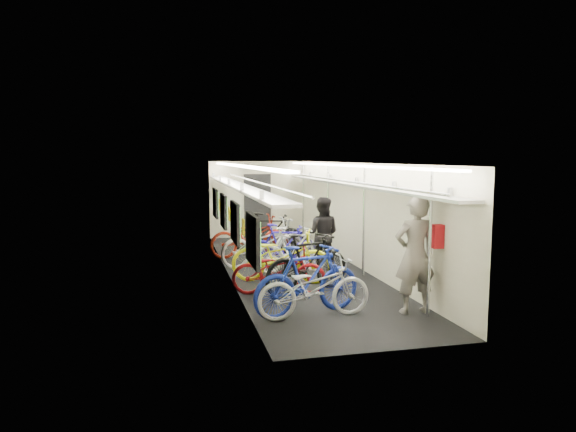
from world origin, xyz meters
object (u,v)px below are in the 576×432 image
bicycle_0 (314,288)px  backpack (441,236)px  bicycle_1 (308,280)px  passenger_mid (322,234)px  passenger_near (415,255)px

bicycle_0 → backpack: 2.17m
bicycle_0 → bicycle_1: bicycle_1 is taller
bicycle_0 → passenger_mid: 3.49m
bicycle_0 → bicycle_1: size_ratio=0.96×
passenger_near → backpack: (0.33, -0.19, 0.32)m
bicycle_1 → backpack: backpack is taller
passenger_near → passenger_mid: (-0.54, 3.40, -0.14)m
passenger_near → passenger_mid: 3.45m
passenger_mid → backpack: size_ratio=4.33×
bicycle_1 → passenger_near: 1.78m
bicycle_1 → passenger_near: bearing=-113.8°
bicycle_1 → passenger_mid: bearing=-35.2°
backpack → passenger_near: bearing=153.6°
bicycle_1 → backpack: bearing=-117.5°
bicycle_0 → passenger_near: (1.66, -0.11, 0.48)m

